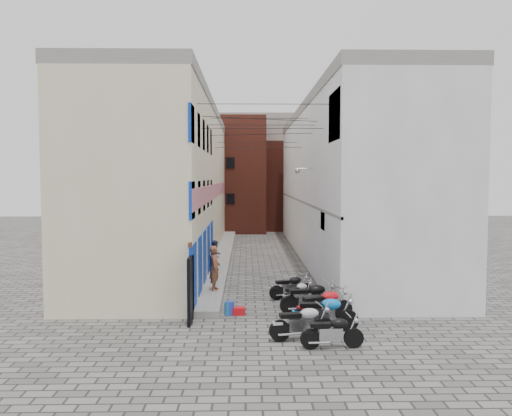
{
  "coord_description": "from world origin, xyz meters",
  "views": [
    {
      "loc": [
        -0.69,
        -16.64,
        4.78
      ],
      "look_at": [
        -0.11,
        12.42,
        3.0
      ],
      "focal_mm": 35.0,
      "sensor_mm": 36.0,
      "label": 1
    }
  ],
  "objects": [
    {
      "name": "motorcycle_c",
      "position": [
        1.72,
        -1.42,
        0.63
      ],
      "size": [
        2.2,
        0.78,
        1.26
      ],
      "primitive_type": null,
      "rotation": [
        0.0,
        0.0,
        -1.61
      ],
      "color": "blue",
      "rests_on": "ground"
    },
    {
      "name": "water_jug_far",
      "position": [
        -1.31,
        0.5,
        0.23
      ],
      "size": [
        0.3,
        0.3,
        0.46
      ],
      "primitive_type": "cylinder",
      "rotation": [
        0.0,
        0.0,
        -0.03
      ],
      "color": "#226FAC",
      "rests_on": "ground"
    },
    {
      "name": "overhead_wires",
      "position": [
        0.0,
        7.64,
        7.12
      ],
      "size": [
        5.8,
        13.02,
        1.32
      ],
      "color": "black",
      "rests_on": "ground"
    },
    {
      "name": "building_far_brick_left",
      "position": [
        -2.0,
        28.0,
        5.0
      ],
      "size": [
        6.0,
        6.0,
        10.0
      ],
      "primitive_type": "cube",
      "color": "maroon",
      "rests_on": "ground"
    },
    {
      "name": "motorcycle_a",
      "position": [
        1.71,
        -3.0,
        0.52
      ],
      "size": [
        1.83,
        0.67,
        1.04
      ],
      "primitive_type": null,
      "rotation": [
        0.0,
        0.0,
        -1.51
      ],
      "color": "black",
      "rests_on": "ground"
    },
    {
      "name": "motorcycle_b",
      "position": [
        0.96,
        -2.25,
        0.58
      ],
      "size": [
        2.07,
        0.96,
        1.15
      ],
      "primitive_type": null,
      "rotation": [
        0.0,
        0.0,
        -1.4
      ],
      "color": "#B1B1B6",
      "rests_on": "ground"
    },
    {
      "name": "building_far_concrete",
      "position": [
        0.0,
        34.0,
        5.5
      ],
      "size": [
        8.0,
        5.0,
        11.0
      ],
      "primitive_type": "cube",
      "color": "gray",
      "rests_on": "ground"
    },
    {
      "name": "motorcycle_d",
      "position": [
        1.88,
        -0.5,
        0.63
      ],
      "size": [
        2.26,
        1.45,
        1.25
      ],
      "primitive_type": null,
      "rotation": [
        0.0,
        0.0,
        -1.18
      ],
      "color": "red",
      "rests_on": "ground"
    },
    {
      "name": "motorcycle_f",
      "position": [
        1.27,
        1.76,
        0.49
      ],
      "size": [
        1.64,
        1.49,
        0.98
      ],
      "primitive_type": null,
      "rotation": [
        0.0,
        0.0,
        -0.88
      ],
      "color": "silver",
      "rests_on": "ground"
    },
    {
      "name": "red_crate",
      "position": [
        -0.94,
        0.5,
        0.13
      ],
      "size": [
        0.43,
        0.34,
        0.26
      ],
      "primitive_type": "cube",
      "rotation": [
        0.0,
        0.0,
        -0.08
      ],
      "color": "red",
      "rests_on": "ground"
    },
    {
      "name": "far_shopfront",
      "position": [
        0.0,
        25.2,
        1.2
      ],
      "size": [
        2.0,
        0.3,
        2.4
      ],
      "primitive_type": "cube",
      "color": "black",
      "rests_on": "ground"
    },
    {
      "name": "ground",
      "position": [
        0.0,
        0.0,
        0.0
      ],
      "size": [
        90.0,
        90.0,
        0.0
      ],
      "primitive_type": "plane",
      "color": "#53514E",
      "rests_on": "ground"
    },
    {
      "name": "building_right",
      "position": [
        5.0,
        13.0,
        4.51
      ],
      "size": [
        5.94,
        26.0,
        9.0
      ],
      "color": "silver",
      "rests_on": "ground"
    },
    {
      "name": "building_far_brick_right",
      "position": [
        3.0,
        30.0,
        4.0
      ],
      "size": [
        5.0,
        6.0,
        8.0
      ],
      "primitive_type": "cube",
      "color": "maroon",
      "rests_on": "ground"
    },
    {
      "name": "person_b",
      "position": [
        -2.18,
        7.46,
        0.99
      ],
      "size": [
        0.87,
        0.91,
        1.49
      ],
      "primitive_type": "imported",
      "rotation": [
        0.0,
        0.0,
        0.98
      ],
      "color": "#383855",
      "rests_on": "plinth"
    },
    {
      "name": "motorcycle_e",
      "position": [
        1.55,
        0.53,
        0.63
      ],
      "size": [
        2.25,
        1.03,
        1.25
      ],
      "primitive_type": null,
      "rotation": [
        0.0,
        0.0,
        -1.41
      ],
      "color": "black",
      "rests_on": "ground"
    },
    {
      "name": "water_jug_near",
      "position": [
        -1.26,
        0.5,
        0.23
      ],
      "size": [
        0.33,
        0.33,
        0.47
      ],
      "primitive_type": "cylinder",
      "rotation": [
        0.0,
        0.0,
        0.1
      ],
      "color": "#243EB5",
      "rests_on": "ground"
    },
    {
      "name": "motorcycle_g",
      "position": [
        1.07,
        2.78,
        0.52
      ],
      "size": [
        1.9,
        1.18,
        1.05
      ],
      "primitive_type": null,
      "rotation": [
        0.0,
        0.0,
        -1.21
      ],
      "color": "black",
      "rests_on": "ground"
    },
    {
      "name": "building_left",
      "position": [
        -4.98,
        12.95,
        4.5
      ],
      "size": [
        5.1,
        27.0,
        9.0
      ],
      "color": "beige",
      "rests_on": "ground"
    },
    {
      "name": "person_a",
      "position": [
        -1.95,
        3.23,
        1.15
      ],
      "size": [
        0.48,
        0.69,
        1.8
      ],
      "primitive_type": "imported",
      "rotation": [
        0.0,
        0.0,
        1.5
      ],
      "color": "brown",
      "rests_on": "plinth"
    },
    {
      "name": "plinth",
      "position": [
        -2.05,
        13.0,
        0.12
      ],
      "size": [
        0.9,
        26.0,
        0.25
      ],
      "primitive_type": "cube",
      "color": "gray",
      "rests_on": "ground"
    }
  ]
}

